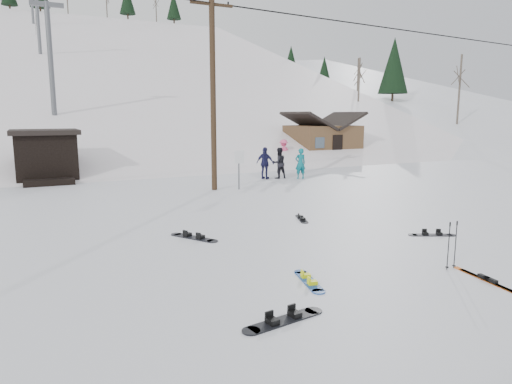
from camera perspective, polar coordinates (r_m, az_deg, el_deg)
name	(u,v)px	position (r m, az deg, el deg)	size (l,w,h in m)	color
ground	(387,307)	(9.08, 16.01, -13.60)	(200.00, 200.00, 0.00)	silver
ski_slope	(87,236)	(63.30, -20.38, -5.19)	(60.00, 75.00, 45.00)	white
ridge_right	(348,209)	(72.60, 11.39, -2.11)	(34.00, 85.00, 36.00)	silver
treeline_right	(375,141)	(63.78, 14.69, 6.14)	(20.00, 60.00, 10.00)	black
treeline_crest	(64,134)	(92.34, -22.91, 6.68)	(50.00, 6.00, 10.00)	black
utility_pole	(213,89)	(21.57, -5.40, 12.65)	(2.00, 0.26, 9.00)	#3A2819
trail_sign	(239,163)	(21.68, -2.14, 3.66)	(0.50, 0.09, 1.85)	#595B60
lift_hut	(46,155)	(27.14, -24.76, 4.18)	(3.40, 4.10, 2.75)	black
lift_tower_near	(50,52)	(36.40, -24.35, 15.63)	(2.20, 0.36, 8.00)	#595B60
lift_tower_mid	(37,12)	(57.16, -25.67, 19.64)	(2.20, 0.36, 8.00)	#595B60
cabin	(322,141)	(36.60, 8.28, 6.32)	(5.39, 4.40, 3.77)	brown
hero_snowboard	(309,281)	(9.99, 6.63, -10.94)	(0.55, 1.43, 0.10)	#17459A
hero_skis	(487,280)	(11.11, 26.95, -9.79)	(0.37, 1.89, 0.10)	#DA5716
ski_poles	(452,245)	(11.48, 23.31, -6.07)	(0.31, 0.08, 1.12)	black
board_scatter_a	(284,320)	(8.19, 3.48, -15.64)	(1.66, 0.51, 0.12)	black
board_scatter_b	(194,237)	(13.38, -7.78, -5.61)	(1.02, 1.48, 0.12)	black
board_scatter_d	(432,235)	(14.52, 21.15, -4.98)	(1.28, 0.79, 0.10)	black
board_scatter_f	(302,219)	(15.67, 5.73, -3.33)	(0.61, 1.23, 0.09)	black
skier_teal	(300,163)	(25.56, 5.57, 3.57)	(0.62, 0.41, 1.70)	#0B6873
skier_dark	(279,163)	(25.55, 2.88, 3.63)	(0.84, 0.65, 1.73)	black
skier_pink	(284,152)	(32.86, 3.46, 5.02)	(1.16, 0.67, 1.79)	#ED5386
skier_navy	(265,163)	(25.28, 1.15, 3.63)	(1.04, 0.43, 1.77)	#1D1C48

